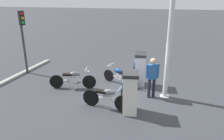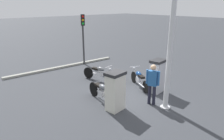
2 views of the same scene
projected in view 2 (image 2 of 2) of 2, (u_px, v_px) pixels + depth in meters
The scene contains 10 objects.
ground_plane at pixel (130, 97), 9.52m from camera, with size 120.00×120.00×0.00m, color #383A3F.
fuel_pump_near at pixel (157, 76), 9.81m from camera, with size 0.62×0.84×1.59m.
fuel_pump_far at pixel (115, 91), 8.12m from camera, with size 0.65×0.81×1.58m.
motorcycle_near_pump at pixel (139, 78), 10.47m from camera, with size 1.88×0.98×0.94m.
motorcycle_far_pump at pixel (102, 92), 8.87m from camera, with size 2.00×0.61×0.97m.
motorcycle_extra at pixel (99, 73), 11.28m from camera, with size 2.14×0.69×0.96m.
attendant_person at pixel (153, 82), 8.51m from camera, with size 0.57×0.31×1.74m.
roadside_traffic_light at pixel (83, 31), 13.88m from camera, with size 0.40×0.30×3.39m.
canopy_support_pole at pixel (170, 53), 7.83m from camera, with size 0.40×0.40×4.74m.
road_edge_kerb at pixel (64, 67), 13.85m from camera, with size 0.61×7.53×0.12m.
Camera 2 is at (-5.96, 6.39, 4.05)m, focal length 33.48 mm.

